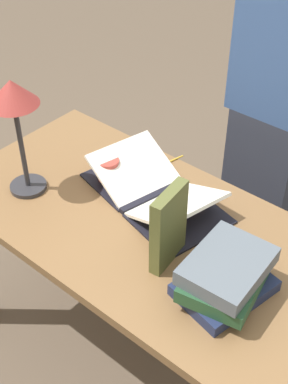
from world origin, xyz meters
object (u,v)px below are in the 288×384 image
Objects in this scene: pencil at (165,164)px; book_stack_tall at (226,276)px; reading_lamp at (14,105)px; open_book at (154,191)px; book_standing_upright at (168,227)px; person_reader at (276,103)px; coffee_mug at (109,170)px.

book_stack_tall is at bearing 143.94° from pencil.
reading_lamp reaches higher than book_stack_tall.
book_stack_tall is at bearing 168.39° from open_book.
book_standing_upright is at bearing 150.60° from open_book.
person_reader is at bearing -89.09° from book_standing_upright.
pencil is at bearing -113.78° from person_reader.
reading_lamp is at bearing 46.46° from open_book.
open_book is 2.20× the size of book_standing_upright.
open_book is at bearing -49.69° from book_standing_upright.
person_reader is at bearing -85.83° from open_book.
person_reader is (0.33, -0.84, 0.08)m from book_stack_tall.
open_book is 0.66m from person_reader.
open_book is 0.33× the size of person_reader.
book_standing_upright reaches higher than book_stack_tall.
coffee_mug is at bearing 64.68° from pencil.
book_standing_upright is 2.41× the size of coffee_mug.
book_stack_tall is at bearing 173.81° from book_standing_upright.
book_stack_tall is (-0.43, 0.20, 0.04)m from open_book.
book_stack_tall is 1.76× the size of pencil.
pencil is at bearing -36.06° from book_stack_tall.
pencil is (-0.10, -0.21, -0.04)m from coffee_mug.
open_book is 1.37× the size of reading_lamp.
book_standing_upright reaches higher than open_book.
book_standing_upright is 0.15× the size of person_reader.
reading_lamp is 0.63m from pencil.
open_book is 0.48m from book_stack_tall.
open_book reaches higher than pencil.
book_standing_upright is at bearing 0.75° from book_stack_tall.
book_stack_tall reaches higher than pencil.
open_book is 0.21m from pencil.
book_stack_tall is at bearing 164.46° from coffee_mug.
book_stack_tall is 0.22m from book_standing_upright.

